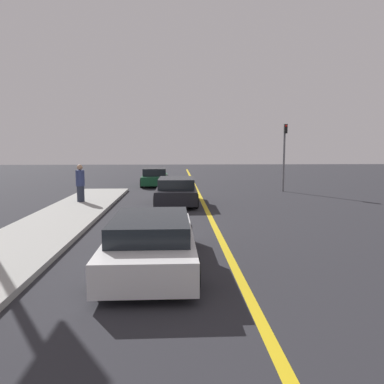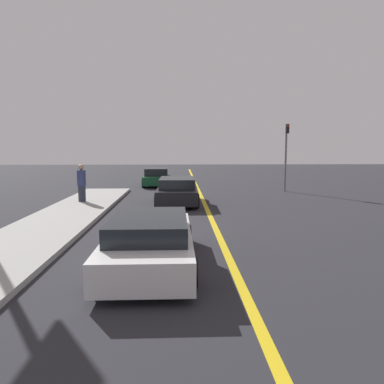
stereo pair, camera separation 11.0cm
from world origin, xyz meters
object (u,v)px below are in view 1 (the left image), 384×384
Objects in this scene: car_ahead_center at (151,241)px; traffic_light at (284,150)px; car_parked_left_lot at (155,177)px; pedestrian_far_standing at (80,183)px; car_far_distant at (176,191)px.

traffic_light is at bearing 62.63° from car_ahead_center.
car_parked_left_lot is 2.31× the size of pedestrian_far_standing.
car_far_distant is 4.52m from pedestrian_far_standing.
car_ahead_center is 17.65m from car_parked_left_lot.
car_ahead_center is at bearing -67.14° from pedestrian_far_standing.
car_far_distant is at bearing -81.23° from car_parked_left_lot.
pedestrian_far_standing is 0.43× the size of traffic_light.
car_ahead_center is at bearing -88.48° from car_parked_left_lot.
car_far_distant is 1.07× the size of traffic_light.
traffic_light is (6.52, 4.65, 1.87)m from car_far_distant.
car_parked_left_lot is at bearing 100.90° from car_far_distant.
pedestrian_far_standing reaches higher than car_parked_left_lot.
traffic_light is at bearing 23.13° from pedestrian_far_standing.
pedestrian_far_standing is (-4.50, -0.06, 0.40)m from car_far_distant.
pedestrian_far_standing is at bearing 112.46° from car_ahead_center.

